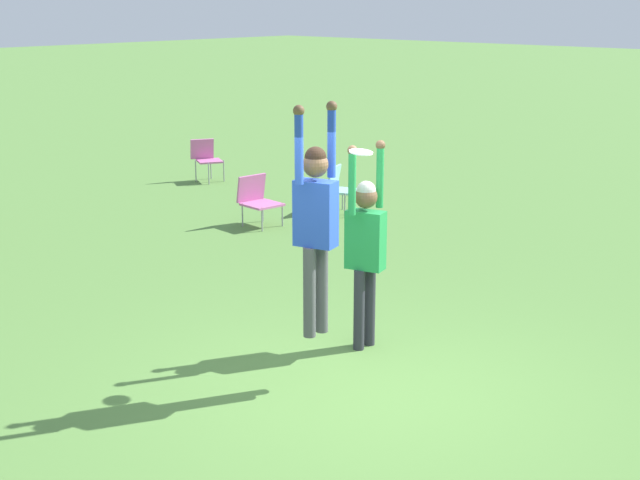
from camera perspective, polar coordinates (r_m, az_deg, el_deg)
name	(u,v)px	position (r m, az deg, el deg)	size (l,w,h in m)	color
ground_plane	(357,389)	(8.86, 2.38, -9.49)	(120.00, 120.00, 0.00)	#56843D
person_jumping	(316,214)	(8.34, -0.29, 1.67)	(0.54, 0.43, 2.24)	#4C4C51
person_defending	(365,240)	(9.48, 2.93, -0.02)	(0.56, 0.45, 2.26)	#2D2D38
frisbee	(361,152)	(8.74, 2.64, 5.64)	(0.23, 0.24, 0.04)	white
camping_chair_0	(340,186)	(15.77, 1.26, 3.49)	(0.64, 0.69, 0.83)	gray
camping_chair_1	(257,198)	(14.93, -4.02, 2.71)	(0.60, 0.64, 0.85)	gray
camping_chair_4	(206,156)	(18.72, -7.29, 5.33)	(0.66, 0.72, 0.87)	gray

